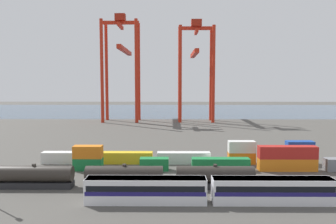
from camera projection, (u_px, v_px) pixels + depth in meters
ground_plane at (197, 137)px, 112.86m from camera, size 420.00×420.00×0.00m
harbour_water at (184, 110)px, 222.22m from camera, size 400.00×110.00×0.01m
passenger_train at (209, 189)px, 50.52m from camera, size 37.91×3.14×3.90m
freight_tank_row at (124, 177)px, 57.81m from camera, size 45.28×2.78×4.24m
shipping_container_0 at (88, 164)px, 69.71m from camera, size 6.04×2.44×2.60m
shipping_container_1 at (88, 152)px, 69.48m from camera, size 6.04×2.44×2.60m
shipping_container_2 at (154, 164)px, 69.59m from camera, size 6.04×2.44×2.60m
shipping_container_3 at (221, 164)px, 69.47m from camera, size 12.10×2.44×2.60m
shipping_container_4 at (287, 164)px, 69.34m from camera, size 12.10×2.44×2.60m
shipping_container_5 at (287, 152)px, 69.11m from camera, size 12.10×2.44×2.60m
shipping_container_9 at (69, 158)px, 75.67m from camera, size 12.10×2.44×2.60m
shipping_container_10 at (126, 158)px, 75.55m from camera, size 12.10×2.44×2.60m
shipping_container_11 at (184, 158)px, 75.44m from camera, size 12.10×2.44×2.60m
shipping_container_12 at (241, 158)px, 75.32m from camera, size 6.04×2.44×2.60m
shipping_container_13 at (242, 147)px, 75.09m from camera, size 6.04×2.44×2.60m
shipping_container_14 at (299, 158)px, 75.21m from camera, size 6.04×2.44×2.60m
shipping_container_15 at (300, 147)px, 74.98m from camera, size 6.04×2.44×2.60m
gantry_crane_west at (122, 58)px, 159.37m from camera, size 17.44×41.42×50.55m
gantry_crane_central at (196, 62)px, 158.42m from camera, size 16.94×34.80×47.91m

